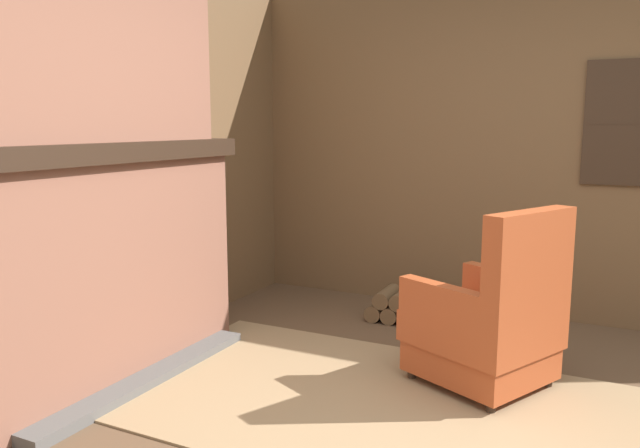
{
  "coord_description": "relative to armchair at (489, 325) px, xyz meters",
  "views": [
    {
      "loc": [
        0.62,
        -2.59,
        1.48
      ],
      "look_at": [
        -1.0,
        0.63,
        0.9
      ],
      "focal_mm": 35.0,
      "sensor_mm": 36.0,
      "label": 1
    }
  ],
  "objects": [
    {
      "name": "area_rug",
      "position": [
        -0.19,
        -0.49,
        -0.36
      ],
      "size": [
        3.44,
        1.67,
        0.01
      ],
      "color": "#997A56",
      "rests_on": "ground"
    },
    {
      "name": "wood_panel_wall_left",
      "position": [
        -2.3,
        -0.84,
        0.94
      ],
      "size": [
        0.06,
        5.22,
        2.61
      ],
      "color": "brown",
      "rests_on": "ground"
    },
    {
      "name": "wood_panel_wall_back",
      "position": [
        0.06,
        1.5,
        0.94
      ],
      "size": [
        5.22,
        0.09,
        2.61
      ],
      "color": "brown",
      "rests_on": "ground"
    },
    {
      "name": "fireplace_hearth",
      "position": [
        -2.04,
        -0.84,
        0.32
      ],
      "size": [
        0.66,
        1.94,
        1.38
      ],
      "color": "brown",
      "rests_on": "ground"
    },
    {
      "name": "firewood_stack",
      "position": [
        -0.89,
        0.94,
        -0.26
      ],
      "size": [
        0.39,
        0.35,
        0.23
      ],
      "rotation": [
        0.0,
        0.0,
        0.03
      ],
      "color": "brown",
      "rests_on": "ground"
    },
    {
      "name": "chimney_breast",
      "position": [
        -2.05,
        -0.84,
        1.62
      ],
      "size": [
        0.39,
        1.62,
        1.2
      ],
      "color": "brown",
      "rests_on": "fireplace_hearth"
    },
    {
      "name": "storage_case",
      "position": [
        -2.09,
        -0.74,
        1.09
      ],
      "size": [
        0.16,
        0.26,
        0.15
      ],
      "color": "black",
      "rests_on": "fireplace_hearth"
    },
    {
      "name": "armchair",
      "position": [
        0.0,
        0.0,
        0.0
      ],
      "size": [
        0.91,
        0.89,
        1.04
      ],
      "rotation": [
        0.0,
        0.0,
        2.7
      ],
      "color": "#A84723",
      "rests_on": "ground"
    }
  ]
}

